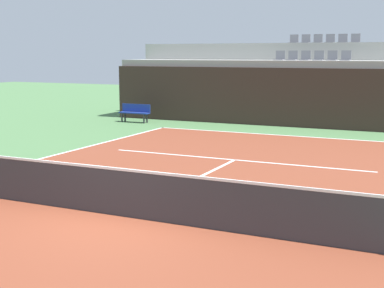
{
  "coord_description": "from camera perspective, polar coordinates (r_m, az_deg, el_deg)",
  "views": [
    {
      "loc": [
        5.73,
        -8.87,
        3.18
      ],
      "look_at": [
        0.64,
        2.0,
        1.2
      ],
      "focal_mm": 51.26,
      "sensor_mm": 36.0,
      "label": 1
    }
  ],
  "objects": [
    {
      "name": "seating_row_upper",
      "position": [
        28.04,
        13.55,
        10.42
      ],
      "size": [
        3.44,
        0.44,
        0.44
      ],
      "color": "slate",
      "rests_on": "stands_tier_upper"
    },
    {
      "name": "back_wall",
      "position": [
        24.36,
        11.47,
        4.72
      ],
      "size": [
        18.62,
        0.3,
        2.58
      ],
      "primitive_type": "cube",
      "color": "#33231E",
      "rests_on": "ground_plane"
    },
    {
      "name": "player_bench",
      "position": [
        25.89,
        -5.95,
        3.39
      ],
      "size": [
        1.5,
        0.4,
        0.85
      ],
      "color": "navy",
      "rests_on": "ground_plane"
    },
    {
      "name": "stands_tier_lower",
      "position": [
        25.66,
        12.2,
        5.27
      ],
      "size": [
        18.62,
        2.4,
        2.89
      ],
      "primitive_type": "cube",
      "color": "#9E9E99",
      "rests_on": "ground_plane"
    },
    {
      "name": "court_surface",
      "position": [
        11.02,
        -7.49,
        -7.45
      ],
      "size": [
        11.0,
        24.0,
        0.01
      ],
      "primitive_type": "cube",
      "color": "brown",
      "rests_on": "ground_plane"
    },
    {
      "name": "baseline_far",
      "position": [
        21.82,
        9.62,
        0.88
      ],
      "size": [
        11.0,
        0.1,
        0.0
      ],
      "primitive_type": "cube",
      "color": "white",
      "rests_on": "court_surface"
    },
    {
      "name": "tennis_net",
      "position": [
        10.89,
        -7.55,
        -4.91
      ],
      "size": [
        11.08,
        0.08,
        1.07
      ],
      "color": "black",
      "rests_on": "court_surface"
    },
    {
      "name": "service_line_far",
      "position": [
        16.61,
        4.46,
        -1.66
      ],
      "size": [
        8.26,
        0.1,
        0.0
      ],
      "primitive_type": "cube",
      "color": "white",
      "rests_on": "court_surface"
    },
    {
      "name": "centre_service_line",
      "position": [
        13.73,
        -0.28,
        -3.97
      ],
      "size": [
        0.1,
        6.4,
        0.0
      ],
      "primitive_type": "cube",
      "color": "white",
      "rests_on": "court_surface"
    },
    {
      "name": "seating_row_lower",
      "position": [
        25.69,
        12.37,
        8.78
      ],
      "size": [
        3.44,
        0.44,
        0.44
      ],
      "color": "slate",
      "rests_on": "stands_tier_lower"
    },
    {
      "name": "ground_plane",
      "position": [
        11.03,
        -7.49,
        -7.48
      ],
      "size": [
        80.0,
        80.0,
        0.0
      ],
      "primitive_type": "plane",
      "color": "#477042"
    },
    {
      "name": "stands_tier_upper",
      "position": [
        27.97,
        13.35,
        6.39
      ],
      "size": [
        18.62,
        2.4,
        3.7
      ],
      "primitive_type": "cube",
      "color": "#9E9E99",
      "rests_on": "ground_plane"
    }
  ]
}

